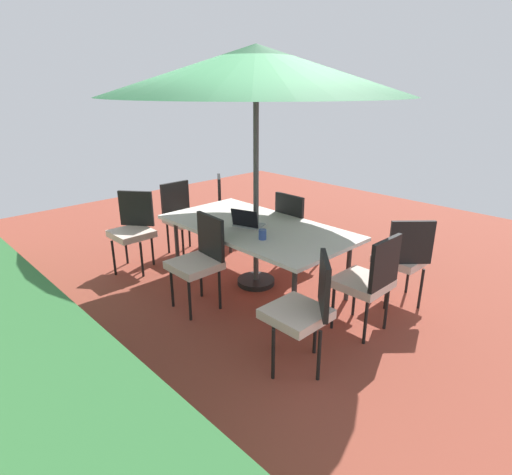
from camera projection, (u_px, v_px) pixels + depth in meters
The scene contains 13 objects.
ground_plane at pixel (256, 284), 5.00m from camera, with size 10.00×10.00×0.02m, color brown.
dining_table at pixel (256, 229), 4.76m from camera, with size 2.25×1.18×0.73m.
patio_umbrella at pixel (256, 71), 4.19m from camera, with size 3.17×3.17×2.61m.
chair_southwest at pixel (403, 256), 4.36m from camera, with size 0.59×0.59×0.98m.
chair_northeast at pixel (133, 227), 5.25m from camera, with size 0.58×0.58×0.98m.
chair_northwest at pixel (304, 307), 3.35m from camera, with size 0.59×0.59×0.98m.
chair_east at pixel (182, 214), 5.76m from camera, with size 0.46×0.46×0.98m.
chair_north at pixel (199, 258), 4.31m from camera, with size 0.47×0.48×0.98m.
chair_southeast at pixel (230, 204), 6.25m from camera, with size 0.58×0.58×0.98m.
chair_south at pixel (296, 226), 5.30m from camera, with size 0.46×0.46×0.98m.
chair_west at pixel (368, 279), 3.84m from camera, with size 0.46×0.46×0.98m.
laptop at pixel (248, 223), 4.69m from camera, with size 0.38×0.34×0.21m.
cup at pixel (262, 234), 4.30m from camera, with size 0.08×0.08×0.10m, color #334C99.
Camera 1 is at (-3.25, 3.12, 2.22)m, focal length 29.40 mm.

